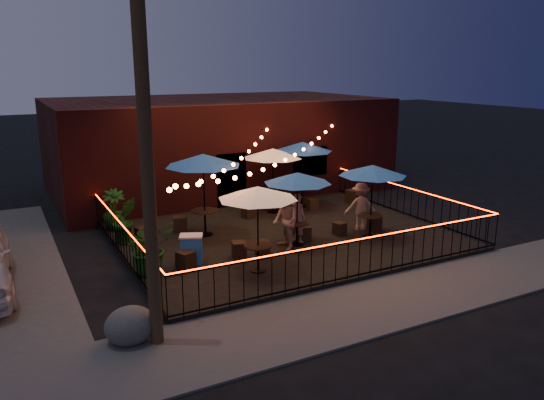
{
  "coord_description": "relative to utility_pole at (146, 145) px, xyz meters",
  "views": [
    {
      "loc": [
        -7.83,
        -12.11,
        5.39
      ],
      "look_at": [
        -0.16,
        2.44,
        1.21
      ],
      "focal_mm": 35.0,
      "sensor_mm": 36.0,
      "label": 1
    }
  ],
  "objects": [
    {
      "name": "festoon_lights",
      "position": [
        4.39,
        4.3,
        -1.48
      ],
      "size": [
        10.02,
        8.72,
        1.32
      ],
      "color": "#E64D20",
      "rests_on": "ground"
    },
    {
      "name": "cooler",
      "position": [
        1.99,
        3.55,
        -3.44
      ],
      "size": [
        0.74,
        0.65,
        0.81
      ],
      "rotation": [
        0.0,
        0.0,
        -0.41
      ],
      "color": "blue",
      "rests_on": "patio"
    },
    {
      "name": "utility_pole",
      "position": [
        0.0,
        0.0,
        0.0
      ],
      "size": [
        0.26,
        0.26,
        8.0
      ],
      "primitive_type": "cylinder",
      "color": "#352415",
      "rests_on": "ground"
    },
    {
      "name": "potted_shrub_c",
      "position": [
        0.8,
        7.71,
        -3.19
      ],
      "size": [
        0.75,
        0.75,
        1.33
      ],
      "primitive_type": "imported",
      "rotation": [
        0.0,
        0.0,
        0.01
      ],
      "color": "#183C0E",
      "rests_on": "patio"
    },
    {
      "name": "bistro_chair_10",
      "position": [
        7.83,
        6.7,
        -3.64
      ],
      "size": [
        0.39,
        0.39,
        0.42
      ],
      "primitive_type": "cube",
      "rotation": [
        0.0,
        0.0,
        -0.08
      ],
      "color": "black",
      "rests_on": "patio"
    },
    {
      "name": "boulder",
      "position": [
        -0.45,
        0.29,
        -3.63
      ],
      "size": [
        1.11,
        1.0,
        0.75
      ],
      "primitive_type": "ellipsoid",
      "rotation": [
        0.0,
        0.0,
        0.22
      ],
      "color": "#464541",
      "rests_on": "ground"
    },
    {
      "name": "patron_a",
      "position": [
        5.44,
        3.76,
        -3.09
      ],
      "size": [
        0.57,
        0.66,
        1.53
      ],
      "primitive_type": "imported",
      "rotation": [
        0.0,
        0.0,
        2.0
      ],
      "color": "tan",
      "rests_on": "patio"
    },
    {
      "name": "bistro_chair_2",
      "position": [
        1.29,
        6.01,
        -3.62
      ],
      "size": [
        0.48,
        0.48,
        0.45
      ],
      "primitive_type": "cube",
      "rotation": [
        0.0,
        0.0,
        0.29
      ],
      "color": "black",
      "rests_on": "patio"
    },
    {
      "name": "bistro_chair_8",
      "position": [
        7.01,
        3.75,
        -3.65
      ],
      "size": [
        0.38,
        0.38,
        0.4
      ],
      "primitive_type": "cube",
      "rotation": [
        0.0,
        0.0,
        0.14
      ],
      "color": "black",
      "rests_on": "patio"
    },
    {
      "name": "bistro_chair_5",
      "position": [
        5.73,
        3.83,
        -3.63
      ],
      "size": [
        0.44,
        0.44,
        0.43
      ],
      "primitive_type": "cube",
      "rotation": [
        0.0,
        0.0,
        2.91
      ],
      "color": "black",
      "rests_on": "patio"
    },
    {
      "name": "sidewalk",
      "position": [
        5.4,
        -0.65,
        -3.98
      ],
      "size": [
        18.0,
        2.5,
        0.05
      ],
      "primitive_type": "cube",
      "color": "#484543",
      "rests_on": "ground"
    },
    {
      "name": "patron_b",
      "position": [
        4.83,
        3.41,
        -2.99
      ],
      "size": [
        0.73,
        0.9,
        1.72
      ],
      "primitive_type": "imported",
      "rotation": [
        0.0,
        0.0,
        -1.67
      ],
      "color": "beige",
      "rests_on": "patio"
    },
    {
      "name": "bistro_chair_3",
      "position": [
        2.62,
        6.47,
        -3.61
      ],
      "size": [
        0.54,
        0.54,
        0.49
      ],
      "primitive_type": "cube",
      "rotation": [
        0.0,
        0.0,
        2.73
      ],
      "color": "black",
      "rests_on": "patio"
    },
    {
      "name": "cafe_table_5",
      "position": [
        7.75,
        7.34,
        -1.58
      ],
      "size": [
        2.97,
        2.97,
        2.49
      ],
      "rotation": [
        0.0,
        0.0,
        -0.41
      ],
      "color": "black",
      "rests_on": "patio"
    },
    {
      "name": "bistro_chair_4",
      "position": [
        4.0,
        3.26,
        -3.64
      ],
      "size": [
        0.39,
        0.39,
        0.41
      ],
      "primitive_type": "cube",
      "rotation": [
        0.0,
        0.0,
        -0.12
      ],
      "color": "black",
      "rests_on": "patio"
    },
    {
      "name": "bistro_chair_9",
      "position": [
        8.34,
        3.68,
        -3.63
      ],
      "size": [
        0.38,
        0.38,
        0.44
      ],
      "primitive_type": "cube",
      "rotation": [
        0.0,
        0.0,
        3.12
      ],
      "color": "black",
      "rests_on": "patio"
    },
    {
      "name": "bistro_chair_6",
      "position": [
        5.24,
        6.88,
        -3.65
      ],
      "size": [
        0.42,
        0.42,
        0.4
      ],
      "primitive_type": "cube",
      "rotation": [
        0.0,
        0.0,
        0.29
      ],
      "color": "black",
      "rests_on": "patio"
    },
    {
      "name": "cafe_table_2",
      "position": [
        5.3,
        3.55,
        -1.82
      ],
      "size": [
        2.18,
        2.18,
        2.22
      ],
      "rotation": [
        0.0,
        0.0,
        0.09
      ],
      "color": "black",
      "rests_on": "patio"
    },
    {
      "name": "potted_shrub_b",
      "position": [
        0.8,
        6.18,
        -3.15
      ],
      "size": [
        0.82,
        0.68,
        1.4
      ],
      "primitive_type": "imported",
      "rotation": [
        0.0,
        0.0,
        0.08
      ],
      "color": "#143C15",
      "rests_on": "patio"
    },
    {
      "name": "patron_c",
      "position": [
        7.9,
        3.88,
        -3.06
      ],
      "size": [
        1.17,
        0.96,
        1.58
      ],
      "primitive_type": "imported",
      "rotation": [
        0.0,
        0.0,
        2.72
      ],
      "color": "beige",
      "rests_on": "patio"
    },
    {
      "name": "cafe_table_3",
      "position": [
        6.37,
        7.11,
        -1.69
      ],
      "size": [
        2.15,
        2.15,
        2.37
      ],
      "rotation": [
        0.0,
        0.0,
        0.0
      ],
      "color": "black",
      "rests_on": "patio"
    },
    {
      "name": "cafe_table_1",
      "position": [
        3.21,
        5.73,
        -1.47
      ],
      "size": [
        2.53,
        2.53,
        2.61
      ],
      "rotation": [
        0.0,
        0.0,
        -0.07
      ],
      "color": "black",
      "rests_on": "patio"
    },
    {
      "name": "potted_shrub_a",
      "position": [
        0.8,
        3.38,
        -3.15
      ],
      "size": [
        1.45,
        1.32,
        1.41
      ],
      "primitive_type": "imported",
      "rotation": [
        0.0,
        0.0,
        0.19
      ],
      "color": "#124014",
      "rests_on": "patio"
    },
    {
      "name": "patio",
      "position": [
        5.4,
        4.6,
        -3.92
      ],
      "size": [
        10.0,
        8.0,
        0.15
      ],
      "primitive_type": "cube",
      "color": "black",
      "rests_on": "ground"
    },
    {
      "name": "fence_right",
      "position": [
        10.4,
        4.6,
        -3.34
      ],
      "size": [
        0.04,
        8.0,
        1.04
      ],
      "rotation": [
        0.0,
        0.0,
        1.57
      ],
      "color": "black",
      "rests_on": "patio"
    },
    {
      "name": "bistro_chair_1",
      "position": [
        3.31,
        3.36,
        -3.62
      ],
      "size": [
        0.47,
        0.47,
        0.46
      ],
      "primitive_type": "cube",
      "rotation": [
        0.0,
        0.0,
        2.87
      ],
      "color": "black",
      "rests_on": "patio"
    },
    {
      "name": "fence_front",
      "position": [
        5.4,
        0.6,
        -3.34
      ],
      "size": [
        10.0,
        0.04,
        1.04
      ],
      "color": "black",
      "rests_on": "patio"
    },
    {
      "name": "brick_building",
      "position": [
        6.4,
        12.59,
        -2.0
      ],
      "size": [
        14.0,
        8.0,
        4.0
      ],
      "color": "#390F10",
      "rests_on": "ground"
    },
    {
      "name": "fence_left",
      "position": [
        0.4,
        4.6,
        -3.34
      ],
      "size": [
        0.04,
        8.0,
        1.04
      ],
      "rotation": [
        0.0,
        0.0,
        1.57
      ],
      "color": "black",
      "rests_on": "patio"
    },
    {
      "name": "bistro_chair_7",
      "position": [
        6.88,
        6.88,
        -3.6
      ],
      "size": [
        0.45,
        0.45,
        0.5
      ],
      "primitive_type": "cube",
      "rotation": [
        0.0,
        0.0,
        3.21
      ],
      "color": "black",
      "rests_on": "patio"
    },
    {
      "name": "bistro_chair_0",
      "position": [
        1.72,
        3.24,
        -3.61
      ],
      "size": [
        0.53,
        0.53,
        0.47
      ],
      "primitive_type": "cube",
      "rotation": [
        0.0,
        0.0,
        0.41
      ],
      "color": "black",
      "rests_on": "patio"
    },
    {
      "name": "bistro_chair_11",
      "position": [
        9.8,
        6.88,
        -3.59
      ],
      "size": [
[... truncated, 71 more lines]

